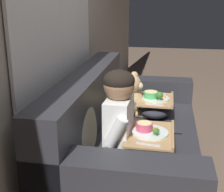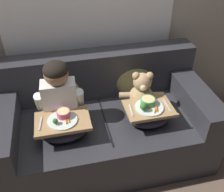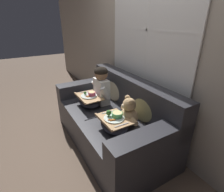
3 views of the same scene
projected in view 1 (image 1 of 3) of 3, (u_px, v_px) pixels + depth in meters
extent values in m
plane|color=brown|center=(132.00, 183.00, 2.50)|extent=(14.00, 14.00, 0.00)
cube|color=#A89E8E|center=(54.00, 16.00, 2.20)|extent=(8.00, 0.05, 2.60)
cube|color=#2D2D33|center=(133.00, 158.00, 2.43)|extent=(1.84, 0.95, 0.46)
cube|color=#2D2D33|center=(86.00, 101.00, 2.36)|extent=(1.84, 0.22, 0.43)
cube|color=#2D2D33|center=(115.00, 177.00, 1.57)|extent=(0.22, 0.95, 0.21)
cube|color=#2D2D33|center=(143.00, 88.00, 3.09)|extent=(0.22, 0.95, 0.21)
cube|color=black|center=(136.00, 131.00, 2.36)|extent=(0.01, 0.69, 0.01)
ellipsoid|color=#C1B293|center=(84.00, 123.00, 2.02)|extent=(0.40, 0.19, 0.41)
ellipsoid|color=#898456|center=(106.00, 92.00, 2.68)|extent=(0.39, 0.19, 0.41)
cube|color=white|center=(119.00, 126.00, 1.99)|extent=(0.28, 0.16, 0.37)
sphere|color=#936B4C|center=(119.00, 86.00, 1.91)|extent=(0.19, 0.19, 0.19)
ellipsoid|color=black|center=(119.00, 81.00, 1.90)|extent=(0.19, 0.19, 0.13)
cylinder|color=white|center=(116.00, 132.00, 1.83)|extent=(0.08, 0.15, 0.20)
cylinder|color=white|center=(125.00, 113.00, 2.12)|extent=(0.08, 0.15, 0.20)
sphere|color=tan|center=(132.00, 102.00, 2.66)|extent=(0.22, 0.22, 0.22)
sphere|color=tan|center=(132.00, 84.00, 2.61)|extent=(0.16, 0.16, 0.16)
sphere|color=tan|center=(130.00, 78.00, 2.55)|extent=(0.07, 0.07, 0.07)
sphere|color=tan|center=(134.00, 75.00, 2.65)|extent=(0.07, 0.07, 0.07)
sphere|color=beige|center=(140.00, 86.00, 2.59)|extent=(0.06, 0.06, 0.06)
sphere|color=black|center=(142.00, 85.00, 2.59)|extent=(0.02, 0.02, 0.02)
cylinder|color=tan|center=(126.00, 105.00, 2.53)|extent=(0.12, 0.08, 0.06)
cylinder|color=tan|center=(137.00, 95.00, 2.78)|extent=(0.12, 0.08, 0.06)
cylinder|color=tan|center=(142.00, 115.00, 2.61)|extent=(0.08, 0.11, 0.06)
cylinder|color=tan|center=(145.00, 111.00, 2.69)|extent=(0.08, 0.11, 0.06)
ellipsoid|color=#2D2D38|center=(150.00, 145.00, 1.99)|extent=(0.40, 0.29, 0.14)
cube|color=tan|center=(150.00, 134.00, 1.97)|extent=(0.42, 0.30, 0.01)
cube|color=tan|center=(173.00, 134.00, 1.94)|extent=(0.42, 0.02, 0.02)
cylinder|color=silver|center=(150.00, 132.00, 1.96)|extent=(0.23, 0.23, 0.01)
cylinder|color=#D64C70|center=(144.00, 127.00, 1.97)|extent=(0.10, 0.10, 0.05)
cylinder|color=#E5D189|center=(144.00, 123.00, 1.97)|extent=(0.09, 0.09, 0.01)
sphere|color=#38702D|center=(156.00, 131.00, 1.90)|extent=(0.04, 0.04, 0.04)
cylinder|color=#7A9E56|center=(156.00, 134.00, 1.90)|extent=(0.02, 0.02, 0.02)
cylinder|color=orange|center=(155.00, 129.00, 1.98)|extent=(0.02, 0.06, 0.01)
cylinder|color=orange|center=(154.00, 128.00, 2.00)|extent=(0.02, 0.06, 0.01)
cube|color=silver|center=(148.00, 144.00, 1.81)|extent=(0.03, 0.14, 0.01)
ellipsoid|color=#2D2D38|center=(155.00, 108.00, 2.64)|extent=(0.38, 0.28, 0.14)
cube|color=tan|center=(155.00, 100.00, 2.62)|extent=(0.39, 0.30, 0.01)
cube|color=tan|center=(172.00, 99.00, 2.59)|extent=(0.39, 0.02, 0.02)
cylinder|color=silver|center=(155.00, 98.00, 2.62)|extent=(0.23, 0.23, 0.01)
cylinder|color=#4CAD60|center=(151.00, 95.00, 2.61)|extent=(0.12, 0.12, 0.05)
cylinder|color=#E5D189|center=(151.00, 92.00, 2.61)|extent=(0.11, 0.11, 0.01)
sphere|color=#38702D|center=(160.00, 95.00, 2.54)|extent=(0.06, 0.06, 0.06)
cylinder|color=#7A9E56|center=(159.00, 99.00, 2.55)|extent=(0.02, 0.02, 0.03)
cylinder|color=orange|center=(162.00, 96.00, 2.63)|extent=(0.04, 0.07, 0.01)
cylinder|color=orange|center=(161.00, 96.00, 2.65)|extent=(0.03, 0.06, 0.01)
cube|color=silver|center=(154.00, 104.00, 2.47)|extent=(0.02, 0.14, 0.01)
cube|color=silver|center=(156.00, 93.00, 2.76)|extent=(0.01, 0.17, 0.01)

